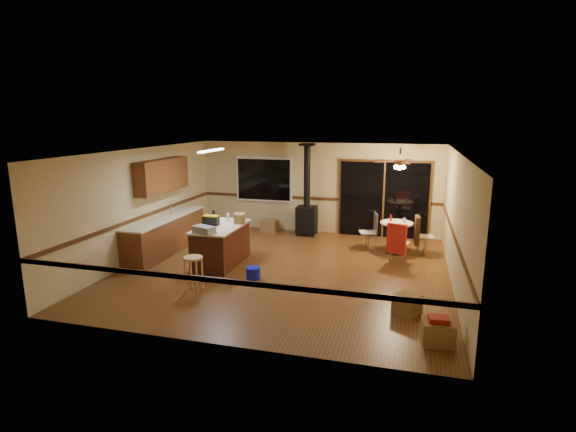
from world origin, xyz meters
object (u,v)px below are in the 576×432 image
at_px(chair_near, 397,239).
at_px(chair_right, 418,230).
at_px(dining_table, 396,232).
at_px(chair_left, 372,227).
at_px(box_under_window, 269,226).
at_px(toolbox_grey, 204,230).
at_px(wood_stove, 307,210).
at_px(bar_stool, 194,274).
at_px(box_corner_a, 438,333).
at_px(kitchen_island, 221,245).
at_px(toolbox_black, 211,221).
at_px(blue_bucket, 253,273).
at_px(box_corner_b, 407,304).

xyz_separation_m(chair_near, chair_right, (0.47, 0.91, 0.00)).
distance_m(dining_table, chair_left, 0.61).
height_order(chair_right, box_under_window, chair_right).
relative_size(toolbox_grey, dining_table, 0.60).
xyz_separation_m(wood_stove, bar_stool, (-1.16, -4.69, -0.39)).
xyz_separation_m(wood_stove, box_under_window, (-1.13, 0.05, -0.55)).
xyz_separation_m(chair_left, box_under_window, (-3.06, 1.03, -0.41)).
relative_size(chair_left, box_corner_a, 1.12).
xyz_separation_m(kitchen_island, box_under_window, (0.17, 3.10, -0.27)).
xyz_separation_m(kitchen_island, toolbox_black, (-0.24, 0.03, 0.54)).
bearing_deg(dining_table, box_corner_a, -80.29).
bearing_deg(box_corner_a, blue_bucket, 152.30).
distance_m(chair_right, box_corner_a, 4.62).
bearing_deg(chair_right, bar_stool, -139.27).
bearing_deg(box_corner_a, toolbox_grey, 157.66).
relative_size(toolbox_grey, box_corner_a, 1.02).
bearing_deg(chair_left, kitchen_island, -147.28).
xyz_separation_m(wood_stove, blue_bucket, (-0.27, -3.79, -0.61)).
bearing_deg(chair_near, box_corner_a, -78.69).
bearing_deg(bar_stool, blue_bucket, 45.01).
distance_m(blue_bucket, chair_right, 4.31).
distance_m(kitchen_island, chair_right, 4.77).
relative_size(wood_stove, chair_near, 3.60).
height_order(bar_stool, blue_bucket, bar_stool).
relative_size(toolbox_black, chair_left, 0.68).
relative_size(toolbox_grey, blue_bucket, 1.59).
bearing_deg(box_under_window, chair_near, -28.78).
bearing_deg(chair_left, toolbox_grey, -140.03).
distance_m(dining_table, box_under_window, 3.85).
distance_m(toolbox_grey, box_corner_b, 4.40).
bearing_deg(bar_stool, dining_table, 44.19).
bearing_deg(wood_stove, box_corner_a, -59.77).
bearing_deg(toolbox_grey, toolbox_black, 103.27).
relative_size(wood_stove, box_under_window, 5.61).
bearing_deg(chair_left, blue_bucket, -127.90).
height_order(bar_stool, chair_right, chair_right).
relative_size(dining_table, box_corner_b, 1.94).
bearing_deg(box_under_window, chair_left, -18.61).
bearing_deg(bar_stool, wood_stove, 76.07).
bearing_deg(box_corner_b, box_corner_a, -64.95).
bearing_deg(dining_table, kitchen_island, -153.05).
xyz_separation_m(bar_stool, box_corner_a, (4.46, -0.97, -0.16)).
distance_m(box_corner_a, box_corner_b, 1.07).
bearing_deg(wood_stove, kitchen_island, -113.09).
relative_size(bar_stool, box_under_window, 1.51).
relative_size(blue_bucket, dining_table, 0.37).
height_order(wood_stove, toolbox_grey, wood_stove).
relative_size(bar_stool, box_corner_b, 1.66).
bearing_deg(chair_right, chair_near, -117.51).
relative_size(blue_bucket, chair_near, 0.42).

